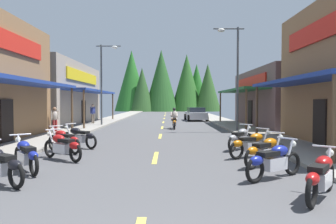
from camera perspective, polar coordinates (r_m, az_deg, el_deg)
ground at (r=26.40m, az=-1.11°, el=-2.53°), size 9.13×78.47×0.10m
sidewalk_left at (r=27.12m, az=-13.50°, el=-2.24°), size 2.50×78.47×0.12m
sidewalk_right at (r=26.93m, az=11.36°, el=-2.25°), size 2.50×78.47×0.12m
centerline_dashes at (r=30.37m, az=-0.99°, el=-1.85°), size 0.16×54.45×0.01m
storefront_left_far at (r=29.50m, az=-21.07°, el=3.10°), size 7.90×13.14×5.34m
storefront_right_far at (r=26.70m, az=21.09°, el=2.35°), size 7.98×11.40×4.50m
streetlamp_left at (r=25.91m, az=-11.65°, el=6.84°), size 1.99×0.30×6.59m
streetlamp_right at (r=20.81m, az=11.76°, el=8.38°), size 1.99×0.30×6.80m
motorcycle_parked_right_0 at (r=7.20m, az=26.07°, el=-10.36°), size 1.41×1.74×1.04m
motorcycle_parked_right_1 at (r=8.53m, az=18.66°, el=-8.36°), size 1.83×1.28×1.04m
motorcycle_parked_right_2 at (r=10.10m, az=17.32°, el=-6.75°), size 1.73×1.42×1.04m
motorcycle_parked_right_3 at (r=11.52m, az=14.94°, el=-5.67°), size 1.89×1.17×1.04m
motorcycle_parked_right_4 at (r=13.32m, az=12.97°, el=-4.63°), size 1.43×1.72×1.04m
motorcycle_parked_left_1 at (r=9.80m, az=-24.71°, el=-7.11°), size 1.45×1.71×1.04m
motorcycle_parked_left_2 at (r=11.27m, az=-18.89°, el=-5.87°), size 1.76×1.39×1.04m
motorcycle_parked_left_3 at (r=12.88m, az=-18.66°, el=-4.90°), size 1.74×1.41×1.04m
motorcycle_parked_left_4 at (r=14.00m, az=-16.10°, el=-4.34°), size 1.87×1.22×1.04m
rider_cruising_lead at (r=22.83m, az=0.99°, el=-1.46°), size 0.60×2.14×1.57m
pedestrian_browsing at (r=27.57m, az=-13.73°, el=-0.10°), size 0.41×0.50×1.81m
pedestrian_waiting at (r=20.90m, az=-20.15°, el=-1.06°), size 0.43×0.46×1.65m
parked_car_curbside at (r=32.80m, az=4.96°, el=-0.39°), size 2.28×4.41×1.40m
treeline_backdrop at (r=65.95m, az=-0.28°, el=5.26°), size 22.35×10.22×12.84m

